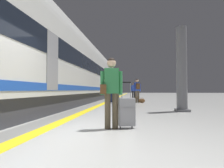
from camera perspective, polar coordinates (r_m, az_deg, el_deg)
name	(u,v)px	position (r m, az deg, el deg)	size (l,w,h in m)	color
ground_plane	(69,131)	(4.44, -12.71, -13.45)	(120.00, 120.00, 0.00)	silver
safety_line_strip	(106,102)	(14.28, -1.68, -5.40)	(0.36, 80.00, 0.01)	yellow
tactile_edge_band	(101,102)	(14.35, -3.23, -5.38)	(0.74, 80.00, 0.01)	slate
high_speed_train	(67,65)	(12.73, -13.19, 5.49)	(2.94, 35.90, 4.97)	#38383D
traveller_foreground	(111,88)	(4.48, -0.37, -1.06)	(0.54, 0.34, 1.66)	brown
rolling_suitcase_foreground	(127,112)	(4.59, 4.38, -8.27)	(0.42, 0.31, 1.10)	#9E9EA3
passenger_near	(117,88)	(13.32, 1.47, -1.29)	(0.50, 0.41, 1.72)	brown
suitcase_near	(112,98)	(13.04, -0.02, -4.17)	(0.44, 0.38, 1.05)	#19234C
passenger_mid	(137,88)	(13.76, 7.52, -1.33)	(0.50, 0.41, 1.70)	brown
duffel_bag_mid	(142,101)	(13.65, 8.86, -4.92)	(0.44, 0.26, 0.36)	brown
passenger_far	(134,90)	(19.04, 6.44, -1.65)	(0.51, 0.22, 1.63)	black
duffel_bag_far	(137,98)	(18.76, 7.43, -4.07)	(0.44, 0.26, 0.36)	brown
platform_pillar	(182,71)	(8.68, 20.00, 3.76)	(0.56, 0.56, 3.60)	slate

